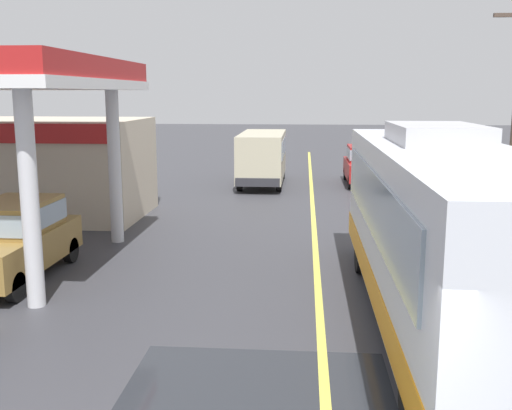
{
  "coord_description": "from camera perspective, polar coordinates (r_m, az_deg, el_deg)",
  "views": [
    {
      "loc": [
        -0.35,
        -4.27,
        4.27
      ],
      "look_at": [
        -1.5,
        10.0,
        1.6
      ],
      "focal_mm": 42.09,
      "sensor_mm": 36.0,
      "label": 1
    }
  ],
  "objects": [
    {
      "name": "gas_station_roadside",
      "position": [
        20.38,
        -22.03,
        5.18
      ],
      "size": [
        9.1,
        11.95,
        5.1
      ],
      "color": "#B21E1E",
      "rests_on": "ground"
    },
    {
      "name": "minibus_opposing_lane",
      "position": [
        28.4,
        0.62,
        4.91
      ],
      "size": [
        2.04,
        6.13,
        2.44
      ],
      "color": "#BFB799",
      "rests_on": "ground"
    },
    {
      "name": "car_trailing_behind_bus",
      "position": [
        28.97,
        10.24,
        3.95
      ],
      "size": [
        1.7,
        4.2,
        1.82
      ],
      "color": "maroon",
      "rests_on": "ground"
    },
    {
      "name": "lane_divider_stripe",
      "position": [
        19.74,
        5.52,
        -1.97
      ],
      "size": [
        0.16,
        50.0,
        0.01
      ],
      "primitive_type": "cube",
      "color": "#D8CC4C",
      "rests_on": "ground"
    },
    {
      "name": "car_at_pump",
      "position": [
        15.01,
        -22.02,
        -2.75
      ],
      "size": [
        1.7,
        4.2,
        1.82
      ],
      "color": "olive",
      "rests_on": "ground"
    },
    {
      "name": "coach_bus_main",
      "position": [
        11.45,
        17.29,
        -2.79
      ],
      "size": [
        2.6,
        11.04,
        3.69
      ],
      "color": "silver",
      "rests_on": "ground"
    },
    {
      "name": "ground",
      "position": [
        24.64,
        5.36,
        0.54
      ],
      "size": [
        120.0,
        120.0,
        0.0
      ],
      "primitive_type": "plane",
      "color": "#38383D"
    }
  ]
}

